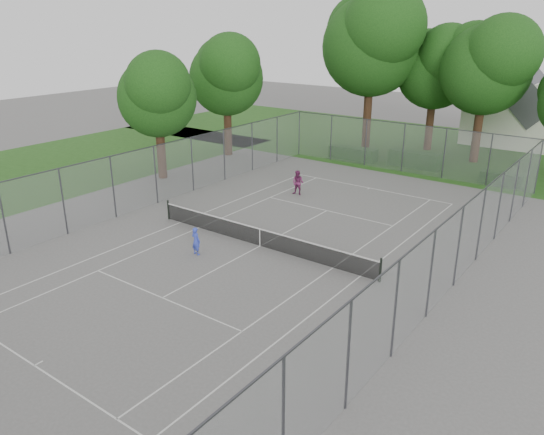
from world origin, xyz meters
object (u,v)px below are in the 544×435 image
Objects in this scene: house at (515,102)px; girl_player at (196,241)px; tennis_net at (260,237)px; woman_player at (298,183)px.

house reaches higher than girl_player.
tennis_net is 8.48m from woman_player.
house reaches higher than tennis_net.
house is at bearing -94.55° from girl_player.
tennis_net is 8.21× the size of woman_player.
woman_player is at bearing -106.58° from house.
house is (3.96, 31.46, 3.18)m from tennis_net.
woman_player is (-3.05, 7.91, 0.27)m from tennis_net.
woman_player is (-1.21, 10.44, 0.10)m from girl_player.
house is 5.85× the size of woman_player.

